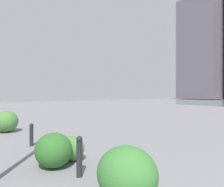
% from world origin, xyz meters
% --- Properties ---
extents(building_highrise, '(12.02, 10.87, 33.80)m').
position_xyz_m(building_highrise, '(32.20, -61.64, 15.87)').
color(building_highrise, '#5B5660').
rests_on(building_highrise, ground).
extents(bollard_near, '(0.13, 0.13, 0.83)m').
position_xyz_m(bollard_near, '(3.77, -0.84, 0.43)').
color(bollard_near, '#232328').
rests_on(bollard_near, ground).
extents(bollard_mid, '(0.13, 0.13, 0.73)m').
position_xyz_m(bollard_mid, '(6.84, -0.84, 0.38)').
color(bollard_mid, '#232328').
rests_on(bollard_mid, ground).
extents(shrub_low, '(1.09, 0.98, 0.93)m').
position_xyz_m(shrub_low, '(9.95, -0.73, 0.46)').
color(shrub_low, '#477F38').
rests_on(shrub_low, ground).
extents(shrub_round, '(1.02, 0.92, 0.86)m').
position_xyz_m(shrub_round, '(2.49, -0.95, 0.43)').
color(shrub_round, '#387533').
rests_on(shrub_round, ground).
extents(shrub_wide, '(0.71, 0.64, 0.60)m').
position_xyz_m(shrub_wide, '(4.79, -1.19, 0.30)').
color(shrub_wide, '#477F38').
rests_on(shrub_wide, ground).
extents(shrub_tall, '(0.92, 0.83, 0.78)m').
position_xyz_m(shrub_tall, '(4.62, -0.65, 0.39)').
color(shrub_tall, '#2D6628').
rests_on(shrub_tall, ground).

